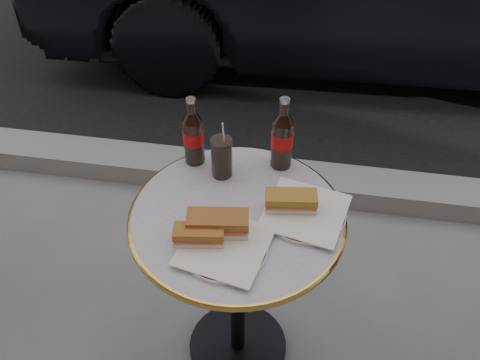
% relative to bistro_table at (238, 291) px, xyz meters
% --- Properties ---
extents(ground, '(80.00, 80.00, 0.00)m').
position_rel_bistro_table_xyz_m(ground, '(0.00, 0.00, -0.37)').
color(ground, slate).
rests_on(ground, ground).
extents(curb, '(40.00, 0.20, 0.12)m').
position_rel_bistro_table_xyz_m(curb, '(0.00, 0.90, -0.32)').
color(curb, gray).
rests_on(curb, ground).
extents(bistro_table, '(0.62, 0.62, 0.73)m').
position_rel_bistro_table_xyz_m(bistro_table, '(0.00, 0.00, 0.00)').
color(bistro_table, '#BAB2C4').
rests_on(bistro_table, ground).
extents(plate_left, '(0.30, 0.30, 0.01)m').
position_rel_bistro_table_xyz_m(plate_left, '(-0.01, -0.13, 0.37)').
color(plate_left, white).
rests_on(plate_left, bistro_table).
extents(plate_right, '(0.30, 0.30, 0.01)m').
position_rel_bistro_table_xyz_m(plate_right, '(0.19, 0.03, 0.37)').
color(plate_right, white).
rests_on(plate_right, bistro_table).
extents(sandwich_left_a, '(0.14, 0.08, 0.05)m').
position_rel_bistro_table_xyz_m(sandwich_left_a, '(-0.08, -0.13, 0.40)').
color(sandwich_left_a, '#9E6328').
rests_on(sandwich_left_a, plate_left).
extents(sandwich_left_b, '(0.17, 0.10, 0.06)m').
position_rel_bistro_table_xyz_m(sandwich_left_b, '(-0.04, -0.08, 0.41)').
color(sandwich_left_b, '#A15B29').
rests_on(sandwich_left_b, plate_left).
extents(sandwich_right, '(0.15, 0.09, 0.05)m').
position_rel_bistro_table_xyz_m(sandwich_right, '(0.15, 0.04, 0.40)').
color(sandwich_right, '#A9762B').
rests_on(sandwich_right, plate_right).
extents(cola_bottle_left, '(0.07, 0.07, 0.23)m').
position_rel_bistro_table_xyz_m(cola_bottle_left, '(-0.17, 0.21, 0.48)').
color(cola_bottle_left, black).
rests_on(cola_bottle_left, bistro_table).
extents(cola_bottle_right, '(0.08, 0.08, 0.25)m').
position_rel_bistro_table_xyz_m(cola_bottle_right, '(0.10, 0.24, 0.49)').
color(cola_bottle_right, black).
rests_on(cola_bottle_right, bistro_table).
extents(cola_glass, '(0.07, 0.07, 0.13)m').
position_rel_bistro_table_xyz_m(cola_glass, '(-0.07, 0.16, 0.43)').
color(cola_glass, black).
rests_on(cola_glass, bistro_table).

